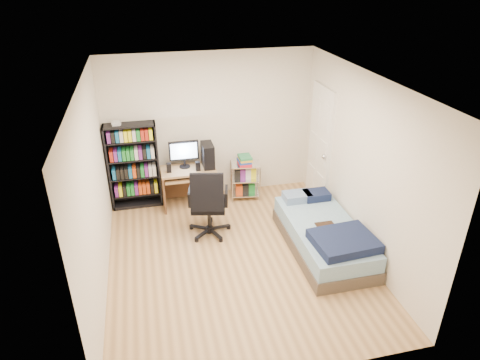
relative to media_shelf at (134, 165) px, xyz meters
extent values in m
cube|color=tan|center=(1.32, -1.84, -0.77)|extent=(3.50, 4.00, 0.04)
cube|color=silver|center=(1.32, -1.84, 1.77)|extent=(3.50, 4.00, 0.04)
cube|color=silver|center=(1.32, 0.18, 0.50)|extent=(3.50, 0.04, 2.50)
cube|color=silver|center=(1.32, -3.86, 0.50)|extent=(3.50, 0.04, 2.50)
cube|color=silver|center=(-0.45, -1.84, 0.50)|extent=(0.04, 4.00, 2.50)
cube|color=silver|center=(3.09, -1.84, 0.50)|extent=(0.04, 4.00, 2.50)
cube|color=black|center=(0.00, 0.00, -0.02)|extent=(0.82, 0.27, 1.45)
cube|color=black|center=(0.00, 0.00, -0.52)|extent=(0.76, 0.25, 0.02)
cube|color=#A72316|center=(0.00, -0.01, -0.42)|extent=(0.71, 0.22, 0.17)
cube|color=black|center=(0.00, 0.00, -0.20)|extent=(0.76, 0.25, 0.02)
cube|color=#156198|center=(0.00, -0.01, -0.10)|extent=(0.71, 0.22, 0.17)
cube|color=black|center=(0.00, 0.00, 0.12)|extent=(0.76, 0.25, 0.02)
cube|color=yellow|center=(0.00, -0.01, 0.22)|extent=(0.71, 0.22, 0.17)
cube|color=black|center=(0.00, 0.00, 0.43)|extent=(0.76, 0.25, 0.02)
cube|color=#1B7F2E|center=(0.00, -0.01, 0.54)|extent=(0.71, 0.22, 0.17)
cube|color=silver|center=(-0.18, 0.00, 0.74)|extent=(0.13, 0.11, 0.06)
cube|color=tan|center=(0.87, -0.19, -0.09)|extent=(0.90, 0.49, 0.04)
cube|color=#3E2B22|center=(0.44, -0.19, -0.43)|extent=(0.04, 0.49, 0.64)
cube|color=#3E2B22|center=(1.30, -0.19, -0.43)|extent=(0.04, 0.49, 0.64)
cube|color=#3E2B22|center=(0.87, 0.04, -0.41)|extent=(0.86, 0.03, 0.58)
cube|color=tan|center=(0.87, -0.27, -0.18)|extent=(0.81, 0.40, 0.02)
cube|color=black|center=(0.87, -0.28, -0.16)|extent=(0.40, 0.13, 0.02)
cube|color=black|center=(0.82, -0.09, 0.22)|extent=(0.48, 0.04, 0.32)
cube|color=#CCE6FF|center=(0.82, -0.12, 0.22)|extent=(0.43, 0.01, 0.27)
cube|color=black|center=(1.21, -0.15, 0.12)|extent=(0.18, 0.38, 0.40)
cube|color=black|center=(0.56, -0.24, 0.00)|extent=(0.07, 0.07, 0.15)
cube|color=black|center=(1.02, -0.28, 0.00)|extent=(0.07, 0.07, 0.15)
cylinder|color=black|center=(1.05, -1.11, -0.47)|extent=(0.05, 0.05, 0.39)
cube|color=black|center=(1.05, -1.11, -0.26)|extent=(0.59, 0.59, 0.08)
cube|color=black|center=(1.00, -1.33, 0.07)|extent=(0.49, 0.25, 0.57)
cube|color=black|center=(0.79, -1.05, -0.11)|extent=(0.11, 0.31, 0.23)
cube|color=black|center=(1.31, -1.17, -0.11)|extent=(0.11, 0.31, 0.23)
cylinder|color=silver|center=(1.59, -0.30, -0.42)|extent=(0.02, 0.02, 0.65)
cylinder|color=silver|center=(2.06, -0.37, -0.42)|extent=(0.02, 0.02, 0.65)
cylinder|color=silver|center=(1.64, 0.04, -0.42)|extent=(0.02, 0.02, 0.65)
cylinder|color=silver|center=(2.11, -0.03, -0.42)|extent=(0.02, 0.02, 0.65)
cube|color=silver|center=(1.85, -0.17, -0.65)|extent=(0.52, 0.40, 0.02)
cube|color=silver|center=(1.85, -0.17, -0.37)|extent=(0.52, 0.40, 0.02)
cube|color=silver|center=(1.85, -0.17, -0.10)|extent=(0.52, 0.40, 0.02)
cube|color=red|center=(1.85, -0.17, -0.02)|extent=(0.24, 0.29, 0.15)
cube|color=brown|center=(2.58, -1.90, -0.65)|extent=(0.93, 1.87, 0.19)
cube|color=#85AEC7|center=(2.58, -1.90, -0.45)|extent=(0.90, 1.83, 0.22)
cube|color=#121A39|center=(2.62, -2.41, -0.28)|extent=(0.84, 0.71, 0.13)
cube|color=#8BA7C5|center=(2.44, -1.15, -0.28)|extent=(0.42, 0.28, 0.12)
cube|color=#121A39|center=(2.75, -1.17, -0.28)|extent=(0.39, 0.28, 0.12)
cube|color=#3D2413|center=(2.58, -1.94, -0.33)|extent=(0.26, 0.21, 0.01)
cube|color=white|center=(3.04, -0.49, 0.25)|extent=(0.05, 0.80, 2.00)
sphere|color=silver|center=(2.99, -0.81, 0.20)|extent=(0.08, 0.08, 0.08)
camera|label=1|loc=(0.26, -6.59, 2.96)|focal=32.00mm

